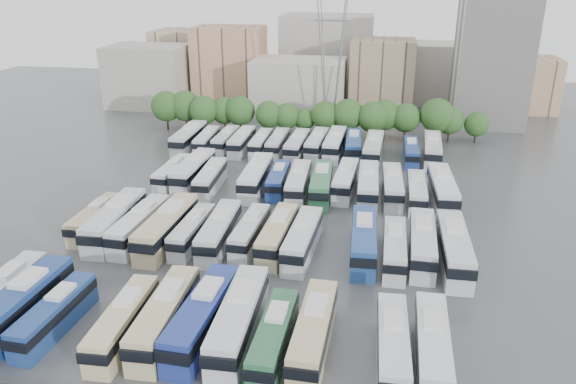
% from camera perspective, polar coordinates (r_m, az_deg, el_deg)
% --- Properties ---
extents(ground, '(220.00, 220.00, 0.00)m').
position_cam_1_polar(ground, '(71.42, -1.54, -3.46)').
color(ground, '#424447').
rests_on(ground, ground).
extents(tree_line, '(65.73, 7.56, 8.14)m').
position_cam_1_polar(tree_line, '(109.54, 2.19, 7.96)').
color(tree_line, black).
rests_on(tree_line, ground).
extents(city_buildings, '(102.00, 35.00, 20.00)m').
position_cam_1_polar(city_buildings, '(138.58, 1.29, 12.34)').
color(city_buildings, '#9E998E').
rests_on(city_buildings, ground).
extents(apartment_tower, '(14.00, 14.00, 26.00)m').
position_cam_1_polar(apartment_tower, '(124.37, 19.99, 12.40)').
color(apartment_tower, silver).
rests_on(apartment_tower, ground).
extents(electricity_pylon, '(9.00, 6.91, 33.83)m').
position_cam_1_polar(electricity_pylon, '(114.48, 4.49, 15.76)').
color(electricity_pylon, slate).
rests_on(electricity_pylon, ground).
extents(bus_r0_s0, '(2.78, 12.10, 3.79)m').
position_cam_1_polar(bus_r0_s0, '(60.08, -27.02, -9.23)').
color(bus_r0_s0, silver).
rests_on(bus_r0_s0, ground).
extents(bus_r0_s1, '(3.39, 13.54, 4.22)m').
position_cam_1_polar(bus_r0_s1, '(57.05, -25.56, -10.39)').
color(bus_r0_s1, navy).
rests_on(bus_r0_s1, ground).
extents(bus_r0_s2, '(2.88, 10.93, 3.40)m').
position_cam_1_polar(bus_r0_s2, '(55.36, -22.64, -11.38)').
color(bus_r0_s2, navy).
rests_on(bus_r0_s2, ground).
extents(bus_r0_s4, '(2.87, 11.58, 3.61)m').
position_cam_1_polar(bus_r0_s4, '(52.17, -16.40, -12.52)').
color(bus_r0_s4, beige).
rests_on(bus_r0_s4, ground).
extents(bus_r0_s5, '(3.09, 12.69, 3.96)m').
position_cam_1_polar(bus_r0_s5, '(51.74, -12.39, -12.17)').
color(bus_r0_s5, '#C4BB87').
rests_on(bus_r0_s5, ground).
extents(bus_r0_s6, '(3.54, 13.28, 4.13)m').
position_cam_1_polar(bus_r0_s6, '(50.95, -8.66, -12.35)').
color(bus_r0_s6, navy).
rests_on(bus_r0_s6, ground).
extents(bus_r0_s7, '(3.20, 13.41, 4.19)m').
position_cam_1_polar(bus_r0_s7, '(50.14, -5.03, -12.74)').
color(bus_r0_s7, silver).
rests_on(bus_r0_s7, ground).
extents(bus_r0_s8, '(2.60, 11.20, 3.50)m').
position_cam_1_polar(bus_r0_s8, '(48.44, -1.44, -14.52)').
color(bus_r0_s8, '#2A6340').
rests_on(bus_r0_s8, ground).
extents(bus_r0_s9, '(2.99, 12.34, 3.85)m').
position_cam_1_polar(bus_r0_s9, '(48.81, 2.62, -13.98)').
color(bus_r0_s9, '#C2B485').
rests_on(bus_r0_s9, ground).
extents(bus_r0_s11, '(2.83, 11.63, 3.63)m').
position_cam_1_polar(bus_r0_s11, '(48.19, 10.60, -15.08)').
color(bus_r0_s11, silver).
rests_on(bus_r0_s11, ground).
extents(bus_r0_s12, '(2.84, 12.10, 3.78)m').
position_cam_1_polar(bus_r0_s12, '(48.59, 14.45, -14.99)').
color(bus_r0_s12, silver).
rests_on(bus_r0_s12, ground).
extents(bus_r1_s0, '(2.52, 10.92, 3.42)m').
position_cam_1_polar(bus_r1_s0, '(73.49, -18.96, -2.52)').
color(bus_r1_s0, tan).
rests_on(bus_r1_s0, ground).
extents(bus_r1_s1, '(3.42, 13.66, 4.26)m').
position_cam_1_polar(bus_r1_s1, '(71.11, -17.14, -2.75)').
color(bus_r1_s1, silver).
rests_on(bus_r1_s1, ground).
extents(bus_r1_s2, '(3.32, 12.58, 3.91)m').
position_cam_1_polar(bus_r1_s2, '(69.49, -14.82, -3.23)').
color(bus_r1_s2, silver).
rests_on(bus_r1_s2, ground).
extents(bus_r1_s3, '(3.45, 13.74, 4.28)m').
position_cam_1_polar(bus_r1_s3, '(67.78, -12.19, -3.46)').
color(bus_r1_s3, '#C3B086').
rests_on(bus_r1_s3, ground).
extents(bus_r1_s4, '(2.70, 10.90, 3.40)m').
position_cam_1_polar(bus_r1_s4, '(67.24, -9.69, -3.89)').
color(bus_r1_s4, silver).
rests_on(bus_r1_s4, ground).
extents(bus_r1_s5, '(3.04, 12.44, 3.88)m').
position_cam_1_polar(bus_r1_s5, '(66.15, -7.00, -3.95)').
color(bus_r1_s5, silver).
rests_on(bus_r1_s5, ground).
extents(bus_r1_s6, '(2.80, 11.02, 3.43)m').
position_cam_1_polar(bus_r1_s6, '(66.19, -3.87, -4.02)').
color(bus_r1_s6, silver).
rests_on(bus_r1_s6, ground).
extents(bus_r1_s7, '(3.13, 12.18, 3.79)m').
position_cam_1_polar(bus_r1_s7, '(65.02, -1.04, -4.29)').
color(bus_r1_s7, '#C3B786').
rests_on(bus_r1_s7, ground).
extents(bus_r1_s8, '(3.27, 12.34, 3.84)m').
position_cam_1_polar(bus_r1_s8, '(63.87, 1.49, -4.78)').
color(bus_r1_s8, silver).
rests_on(bus_r1_s8, ground).
extents(bus_r1_s10, '(3.28, 12.88, 4.01)m').
position_cam_1_polar(bus_r1_s10, '(63.97, 7.69, -4.85)').
color(bus_r1_s10, navy).
rests_on(bus_r1_s10, ground).
extents(bus_r1_s11, '(2.49, 11.38, 3.57)m').
position_cam_1_polar(bus_r1_s11, '(63.18, 10.76, -5.63)').
color(bus_r1_s11, silver).
rests_on(bus_r1_s11, ground).
extents(bus_r1_s12, '(3.14, 12.83, 4.00)m').
position_cam_1_polar(bus_r1_s12, '(64.55, 13.50, -5.04)').
color(bus_r1_s12, silver).
rests_on(bus_r1_s12, ground).
extents(bus_r1_s13, '(3.04, 13.36, 4.18)m').
position_cam_1_polar(bus_r1_s13, '(64.00, 16.53, -5.52)').
color(bus_r1_s13, silver).
rests_on(bus_r1_s13, ground).
extents(bus_r2_s1, '(2.75, 10.99, 3.42)m').
position_cam_1_polar(bus_r2_s1, '(86.87, -11.60, 1.96)').
color(bus_r2_s1, silver).
rests_on(bus_r2_s1, ground).
extents(bus_r2_s2, '(3.10, 13.25, 4.14)m').
position_cam_1_polar(bus_r2_s2, '(86.02, -9.58, 2.16)').
color(bus_r2_s2, silver).
rests_on(bus_r2_s2, ground).
extents(bus_r2_s3, '(3.07, 11.63, 3.61)m').
position_cam_1_polar(bus_r2_s3, '(83.26, -7.88, 1.40)').
color(bus_r2_s3, silver).
rests_on(bus_r2_s3, ground).
extents(bus_r2_s5, '(3.29, 13.43, 4.19)m').
position_cam_1_polar(bus_r2_s5, '(82.47, -3.26, 1.59)').
color(bus_r2_s5, silver).
rests_on(bus_r2_s5, ground).
extents(bus_r2_s6, '(2.79, 10.88, 3.39)m').
position_cam_1_polar(bus_r2_s6, '(82.31, -0.99, 1.29)').
color(bus_r2_s6, navy).
rests_on(bus_r2_s6, ground).
extents(bus_r2_s7, '(3.22, 12.36, 3.84)m').
position_cam_1_polar(bus_r2_s7, '(80.49, 1.06, 0.98)').
color(bus_r2_s7, silver).
rests_on(bus_r2_s7, ground).
extents(bus_r2_s8, '(3.43, 12.86, 3.99)m').
position_cam_1_polar(bus_r2_s8, '(80.01, 3.41, 0.87)').
color(bus_r2_s8, '#307146').
rests_on(bus_r2_s8, ground).
extents(bus_r2_s9, '(3.23, 12.30, 3.82)m').
position_cam_1_polar(bus_r2_s9, '(81.94, 5.87, 1.24)').
color(bus_r2_s9, silver).
rests_on(bus_r2_s9, ground).
extents(bus_r2_s10, '(3.15, 12.99, 4.05)m').
position_cam_1_polar(bus_r2_s10, '(80.12, 8.14, 0.73)').
color(bus_r2_s10, silver).
rests_on(bus_r2_s10, ground).
extents(bus_r2_s11, '(3.14, 12.35, 3.85)m').
position_cam_1_polar(bus_r2_s11, '(80.54, 10.57, 0.61)').
color(bus_r2_s11, silver).
rests_on(bus_r2_s11, ground).
extents(bus_r2_s12, '(2.47, 11.23, 3.52)m').
position_cam_1_polar(bus_r2_s12, '(79.51, 12.94, 0.02)').
color(bus_r2_s12, silver).
rests_on(bus_r2_s12, ground).
extents(bus_r2_s13, '(3.54, 13.65, 4.25)m').
position_cam_1_polar(bus_r2_s13, '(80.27, 15.41, 0.26)').
color(bus_r2_s13, silver).
rests_on(bus_r2_s13, ground).
extents(bus_r3_s0, '(2.94, 13.21, 4.14)m').
position_cam_1_polar(bus_r3_s0, '(103.42, -10.04, 5.46)').
color(bus_r3_s0, silver).
rests_on(bus_r3_s0, ground).
extents(bus_r3_s1, '(2.83, 11.06, 3.44)m').
position_cam_1_polar(bus_r3_s1, '(102.60, -8.24, 5.24)').
color(bus_r3_s1, silver).
rests_on(bus_r3_s1, ground).
extents(bus_r3_s2, '(2.56, 11.13, 3.48)m').
position_cam_1_polar(bus_r3_s2, '(102.19, -6.32, 5.27)').
color(bus_r3_s2, silver).
rests_on(bus_r3_s2, ground).
extents(bus_r3_s3, '(2.55, 11.63, 3.65)m').
position_cam_1_polar(bus_r3_s3, '(100.91, -4.73, 5.17)').
color(bus_r3_s3, silver).
rests_on(bus_r3_s3, ground).
extents(bus_r3_s4, '(2.44, 10.82, 3.39)m').
position_cam_1_polar(bus_r3_s4, '(100.15, -2.78, 5.01)').
color(bus_r3_s4, silver).
rests_on(bus_r3_s4, ground).
extents(bus_r3_s5, '(2.49, 11.36, 3.56)m').
position_cam_1_polar(bus_r3_s5, '(99.49, -1.06, 4.97)').
color(bus_r3_s5, silver).
rests_on(bus_r3_s5, ground).
extents(bus_r3_s6, '(3.05, 12.19, 3.80)m').
position_cam_1_polar(bus_r3_s6, '(97.98, 0.95, 4.78)').
color(bus_r3_s6, silver).
rests_on(bus_r3_s6, ground).
extents(bus_r3_s7, '(3.20, 12.12, 3.77)m').
position_cam_1_polar(bus_r3_s7, '(99.13, 2.96, 4.95)').
color(bus_r3_s7, silver).
rests_on(bus_r3_s7, ground).
extents(bus_r3_s8, '(3.25, 13.02, 4.06)m').
position_cam_1_polar(bus_r3_s8, '(98.73, 4.78, 4.92)').
color(bus_r3_s8, silver).
rests_on(bus_r3_s8, ground).
extents(bus_r3_s9, '(3.19, 12.37, 3.85)m').
position_cam_1_polar(bus_r3_s9, '(98.51, 6.68, 4.74)').
color(bus_r3_s9, navy).
rests_on(bus_r3_s9, ground).
extents(bus_r3_s10, '(3.36, 13.23, 4.12)m').
position_cam_1_polar(bus_r3_s10, '(96.45, 8.68, 4.35)').
color(bus_r3_s10, silver).
rests_on(bus_r3_s10, ground).
extents(bus_r3_s12, '(2.50, 11.01, 3.45)m').
position_cam_1_polar(bus_r3_s12, '(97.13, 12.41, 4.01)').
color(bus_r3_s12, navy).
rests_on(bus_r3_s12, ground).
extents(bus_r3_s13, '(3.41, 13.12, 4.08)m').
position_cam_1_polar(bus_r3_s13, '(98.37, 14.45, 4.24)').
color(bus_r3_s13, silver).
rests_on(bus_r3_s13, ground).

